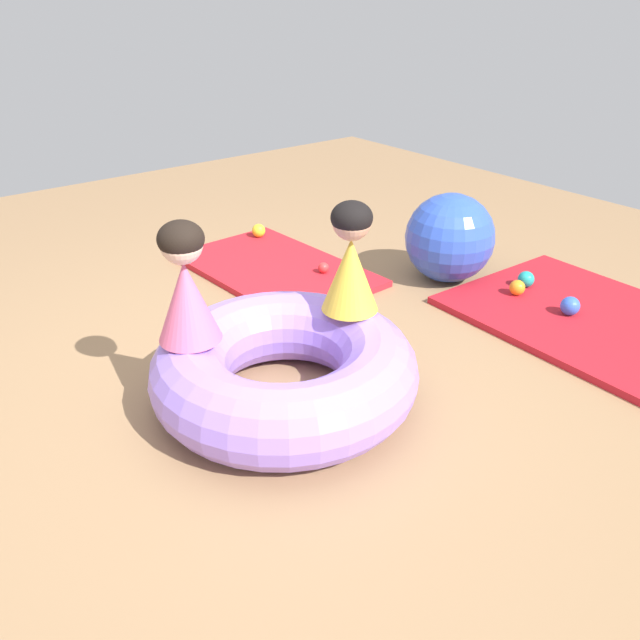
{
  "coord_description": "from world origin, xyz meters",
  "views": [
    {
      "loc": [
        2.18,
        -1.37,
        1.7
      ],
      "look_at": [
        0.14,
        0.24,
        0.36
      ],
      "focal_mm": 36.77,
      "sensor_mm": 36.0,
      "label": 1
    }
  ],
  "objects_px": {
    "child_in_yellow": "(351,258)",
    "play_ball_red": "(323,268)",
    "play_ball_blue": "(570,306)",
    "play_ball_yellow": "(259,231)",
    "inflatable_cushion": "(285,370)",
    "play_ball_teal": "(526,279)",
    "exercise_ball_large": "(450,238)",
    "child_in_pink": "(185,284)",
    "play_ball_orange": "(517,288)"
  },
  "relations": [
    {
      "from": "child_in_pink",
      "to": "play_ball_orange",
      "type": "relative_size",
      "value": 5.7
    },
    {
      "from": "play_ball_red",
      "to": "exercise_ball_large",
      "type": "height_order",
      "value": "exercise_ball_large"
    },
    {
      "from": "inflatable_cushion",
      "to": "play_ball_teal",
      "type": "distance_m",
      "value": 1.84
    },
    {
      "from": "play_ball_orange",
      "to": "exercise_ball_large",
      "type": "bearing_deg",
      "value": -170.06
    },
    {
      "from": "child_in_yellow",
      "to": "child_in_pink",
      "type": "xyz_separation_m",
      "value": [
        -0.2,
        -0.72,
        0.0
      ]
    },
    {
      "from": "play_ball_blue",
      "to": "play_ball_orange",
      "type": "relative_size",
      "value": 1.15
    },
    {
      "from": "child_in_pink",
      "to": "play_ball_teal",
      "type": "xyz_separation_m",
      "value": [
        0.18,
        2.16,
        -0.51
      ]
    },
    {
      "from": "inflatable_cushion",
      "to": "child_in_pink",
      "type": "relative_size",
      "value": 2.26
    },
    {
      "from": "play_ball_red",
      "to": "exercise_ball_large",
      "type": "relative_size",
      "value": 0.12
    },
    {
      "from": "play_ball_teal",
      "to": "child_in_yellow",
      "type": "bearing_deg",
      "value": -88.92
    },
    {
      "from": "child_in_pink",
      "to": "play_ball_blue",
      "type": "height_order",
      "value": "child_in_pink"
    },
    {
      "from": "child_in_pink",
      "to": "play_ball_orange",
      "type": "bearing_deg",
      "value": -39.54
    },
    {
      "from": "child_in_yellow",
      "to": "exercise_ball_large",
      "type": "distance_m",
      "value": 1.34
    },
    {
      "from": "child_in_yellow",
      "to": "play_ball_red",
      "type": "relative_size",
      "value": 7.5
    },
    {
      "from": "inflatable_cushion",
      "to": "play_ball_yellow",
      "type": "relative_size",
      "value": 12.27
    },
    {
      "from": "play_ball_red",
      "to": "exercise_ball_large",
      "type": "bearing_deg",
      "value": 51.33
    },
    {
      "from": "play_ball_yellow",
      "to": "exercise_ball_large",
      "type": "relative_size",
      "value": 0.17
    },
    {
      "from": "play_ball_teal",
      "to": "exercise_ball_large",
      "type": "distance_m",
      "value": 0.53
    },
    {
      "from": "child_in_yellow",
      "to": "play_ball_red",
      "type": "xyz_separation_m",
      "value": [
        -0.96,
        0.61,
        -0.52
      ]
    },
    {
      "from": "play_ball_blue",
      "to": "play_ball_red",
      "type": "xyz_separation_m",
      "value": [
        -1.31,
        -0.71,
        -0.02
      ]
    },
    {
      "from": "play_ball_yellow",
      "to": "exercise_ball_large",
      "type": "bearing_deg",
      "value": 23.78
    },
    {
      "from": "play_ball_blue",
      "to": "play_ball_teal",
      "type": "relative_size",
      "value": 1.07
    },
    {
      "from": "child_in_yellow",
      "to": "play_ball_teal",
      "type": "distance_m",
      "value": 1.53
    },
    {
      "from": "play_ball_orange",
      "to": "play_ball_blue",
      "type": "bearing_deg",
      "value": 2.57
    },
    {
      "from": "inflatable_cushion",
      "to": "play_ball_orange",
      "type": "distance_m",
      "value": 1.7
    },
    {
      "from": "play_ball_blue",
      "to": "play_ball_orange",
      "type": "height_order",
      "value": "play_ball_blue"
    },
    {
      "from": "inflatable_cushion",
      "to": "play_ball_red",
      "type": "bearing_deg",
      "value": 134.43
    },
    {
      "from": "play_ball_orange",
      "to": "child_in_pink",
      "type": "bearing_deg",
      "value": -96.08
    },
    {
      "from": "inflatable_cushion",
      "to": "play_ball_yellow",
      "type": "bearing_deg",
      "value": 149.79
    },
    {
      "from": "child_in_yellow",
      "to": "child_in_pink",
      "type": "height_order",
      "value": "child_in_pink"
    },
    {
      "from": "child_in_yellow",
      "to": "play_ball_orange",
      "type": "relative_size",
      "value": 5.61
    },
    {
      "from": "child_in_yellow",
      "to": "play_ball_teal",
      "type": "relative_size",
      "value": 5.2
    },
    {
      "from": "child_in_pink",
      "to": "exercise_ball_large",
      "type": "relative_size",
      "value": 0.94
    },
    {
      "from": "child_in_yellow",
      "to": "play_ball_blue",
      "type": "height_order",
      "value": "child_in_yellow"
    },
    {
      "from": "child_in_pink",
      "to": "exercise_ball_large",
      "type": "xyz_separation_m",
      "value": [
        -0.26,
        1.94,
        -0.32
      ]
    },
    {
      "from": "child_in_pink",
      "to": "play_ball_red",
      "type": "xyz_separation_m",
      "value": [
        -0.75,
        1.32,
        -0.53
      ]
    },
    {
      "from": "play_ball_yellow",
      "to": "play_ball_red",
      "type": "distance_m",
      "value": 0.81
    },
    {
      "from": "exercise_ball_large",
      "to": "play_ball_red",
      "type": "bearing_deg",
      "value": -128.67
    },
    {
      "from": "child_in_pink",
      "to": "inflatable_cushion",
      "type": "bearing_deg",
      "value": -68.65
    },
    {
      "from": "play_ball_yellow",
      "to": "play_ball_blue",
      "type": "bearing_deg",
      "value": 17.58
    },
    {
      "from": "inflatable_cushion",
      "to": "child_in_yellow",
      "type": "distance_m",
      "value": 0.58
    },
    {
      "from": "child_in_pink",
      "to": "play_ball_orange",
      "type": "height_order",
      "value": "child_in_pink"
    },
    {
      "from": "child_in_pink",
      "to": "play_ball_blue",
      "type": "distance_m",
      "value": 2.17
    },
    {
      "from": "play_ball_teal",
      "to": "play_ball_blue",
      "type": "bearing_deg",
      "value": -17.56
    },
    {
      "from": "play_ball_orange",
      "to": "play_ball_yellow",
      "type": "height_order",
      "value": "play_ball_yellow"
    },
    {
      "from": "play_ball_blue",
      "to": "play_ball_yellow",
      "type": "relative_size",
      "value": 1.1
    },
    {
      "from": "child_in_pink",
      "to": "play_ball_orange",
      "type": "distance_m",
      "value": 2.1
    },
    {
      "from": "play_ball_orange",
      "to": "play_ball_red",
      "type": "distance_m",
      "value": 1.19
    },
    {
      "from": "play_ball_blue",
      "to": "play_ball_red",
      "type": "relative_size",
      "value": 1.54
    },
    {
      "from": "play_ball_teal",
      "to": "play_ball_orange",
      "type": "bearing_deg",
      "value": -74.22
    }
  ]
}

